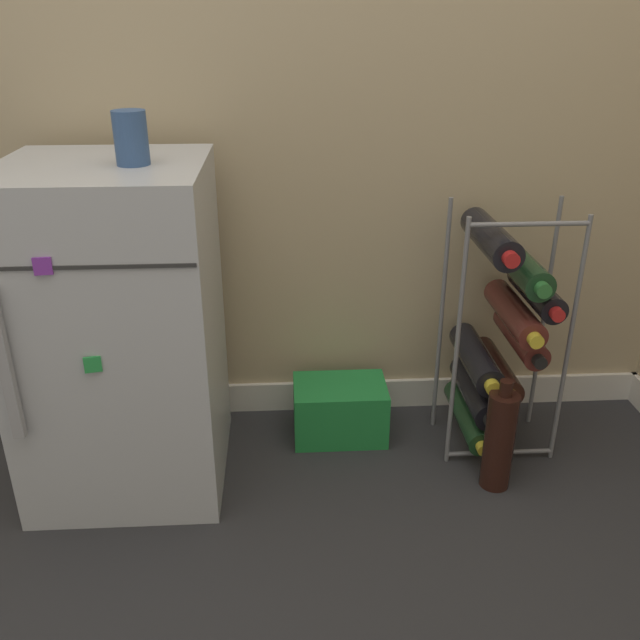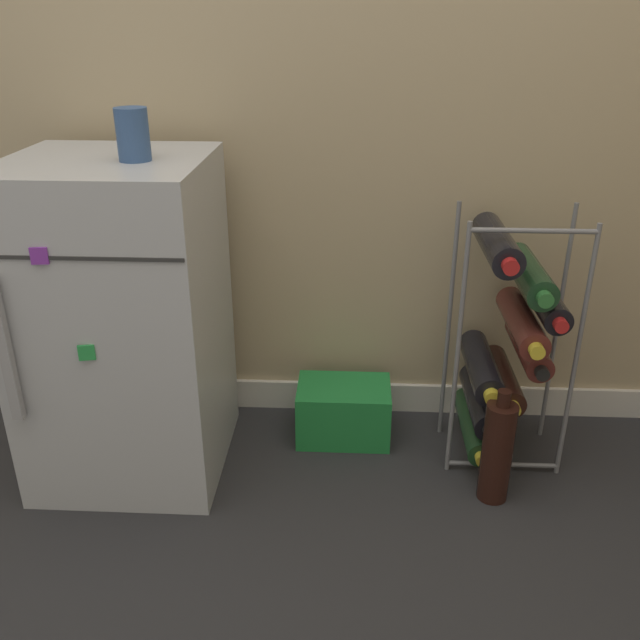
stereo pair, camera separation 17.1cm
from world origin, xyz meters
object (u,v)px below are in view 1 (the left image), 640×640
object	(u,v)px
fridge_top_cup	(131,138)
loose_bottle_floor	(499,440)
mini_fridge	(121,332)
wine_rack	(499,332)
soda_box	(340,410)

from	to	relation	value
fridge_top_cup	loose_bottle_floor	size ratio (longest dim) A/B	0.37
fridge_top_cup	loose_bottle_floor	bearing A→B (deg)	-6.24
mini_fridge	fridge_top_cup	bearing A→B (deg)	-16.49
fridge_top_cup	mini_fridge	bearing A→B (deg)	163.51
fridge_top_cup	loose_bottle_floor	xyz separation A→B (m)	(0.85, -0.09, -0.74)
mini_fridge	fridge_top_cup	world-z (taller)	fridge_top_cup
wine_rack	loose_bottle_floor	bearing A→B (deg)	-99.82
mini_fridge	loose_bottle_floor	xyz separation A→B (m)	(0.93, -0.12, -0.27)
wine_rack	fridge_top_cup	xyz separation A→B (m)	(-0.88, -0.10, 0.53)
loose_bottle_floor	soda_box	bearing A→B (deg)	146.33
mini_fridge	soda_box	size ratio (longest dim) A/B	3.12
wine_rack	soda_box	bearing A→B (deg)	171.73
wine_rack	soda_box	xyz separation A→B (m)	(-0.42, 0.06, -0.26)
wine_rack	loose_bottle_floor	size ratio (longest dim) A/B	2.23
fridge_top_cup	loose_bottle_floor	world-z (taller)	fridge_top_cup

